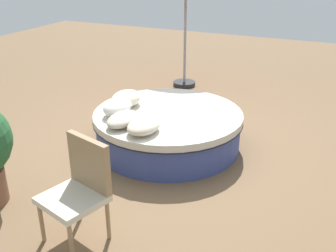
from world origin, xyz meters
TOP-DOWN VIEW (x-y plane):
  - ground_plane at (0.00, 0.00)m, footprint 16.00×16.00m
  - round_bed at (0.00, 0.00)m, footprint 2.02×2.02m
  - throw_pillow_0 at (0.02, -0.63)m, footprint 0.49×0.38m
  - throw_pillow_1 at (0.35, -0.57)m, footprint 0.48×0.33m
  - throw_pillow_2 at (0.61, -0.34)m, footprint 0.54×0.33m
  - throw_pillow_3 at (0.69, 0.00)m, footprint 0.50×0.36m
  - patio_chair at (2.04, 0.06)m, footprint 0.62×0.64m

SIDE VIEW (x-z plane):
  - ground_plane at x=0.00m, z-range 0.00..0.00m
  - round_bed at x=0.00m, z-range 0.01..0.51m
  - patio_chair at x=2.04m, z-range 0.07..1.05m
  - throw_pillow_2 at x=0.61m, z-range 0.50..0.65m
  - throw_pillow_3 at x=0.69m, z-range 0.50..0.67m
  - throw_pillow_1 at x=0.35m, z-range 0.50..0.72m
  - throw_pillow_0 at x=0.02m, z-range 0.50..0.72m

